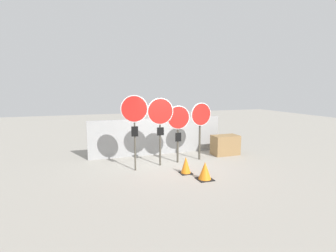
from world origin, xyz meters
TOP-DOWN VIEW (x-y plane):
  - ground_plane at (0.00, 0.00)m, footprint 40.00×40.00m
  - fence_back at (0.00, 1.55)m, footprint 5.73×0.12m
  - stop_sign_0 at (-1.39, -0.38)m, footprint 0.89×0.23m
  - stop_sign_1 at (-0.40, -0.10)m, footprint 0.94×0.15m
  - stop_sign_2 at (0.34, 0.05)m, footprint 0.88×0.15m
  - stop_sign_3 at (1.32, 0.15)m, footprint 0.88×0.19m
  - traffic_cone_0 at (0.44, -1.94)m, footprint 0.48×0.48m
  - traffic_cone_1 at (0.12, -1.20)m, footprint 0.39×0.39m
  - storage_crate at (2.68, 0.53)m, footprint 1.11×0.66m

SIDE VIEW (x-z plane):
  - ground_plane at x=0.00m, z-range 0.00..0.00m
  - traffic_cone_0 at x=0.44m, z-range 0.00..0.55m
  - traffic_cone_1 at x=0.12m, z-range 0.00..0.56m
  - storage_crate at x=2.68m, z-range 0.00..0.82m
  - fence_back at x=0.00m, z-range 0.00..1.54m
  - stop_sign_2 at x=0.34m, z-range 0.44..2.60m
  - stop_sign_3 at x=1.32m, z-range 0.46..2.71m
  - stop_sign_1 at x=-0.40m, z-range 0.57..3.03m
  - stop_sign_0 at x=-1.39m, z-range 0.65..3.22m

